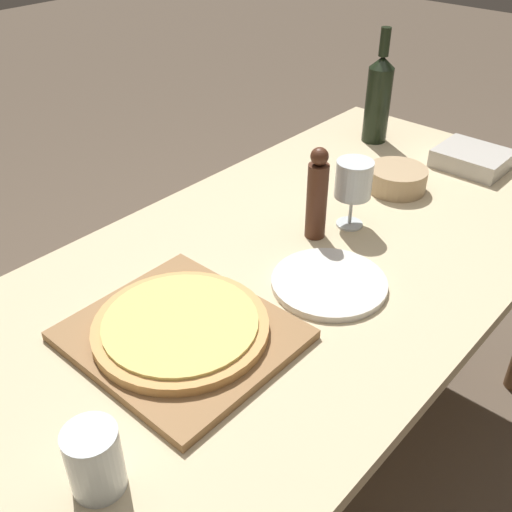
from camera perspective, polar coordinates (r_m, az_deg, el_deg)
The scene contains 11 objects.
ground_plane at distance 1.79m, azimuth 2.85°, elevation -20.28°, with size 12.00×12.00×0.00m, color brown.
dining_table at distance 1.31m, azimuth 3.66°, elevation -3.43°, with size 0.80×1.65×0.75m.
cutting_board at distance 1.05m, azimuth -7.10°, elevation -7.50°, with size 0.36×0.32×0.02m.
pizza at distance 1.04m, azimuth -7.18°, elevation -6.66°, with size 0.30×0.30×0.02m.
wine_bottle at distance 1.77m, azimuth 11.58°, elevation 14.59°, with size 0.07×0.07×0.32m.
pepper_mill at distance 1.28m, azimuth 5.83°, elevation 5.76°, with size 0.04×0.04×0.21m.
wine_glass at distance 1.32m, azimuth 9.29°, elevation 7.08°, with size 0.08×0.08×0.16m.
small_bowl at distance 1.54m, azimuth 13.19°, elevation 7.19°, with size 0.15×0.15×0.06m.
drinking_tumbler at distance 0.85m, azimuth -15.12°, elevation -18.24°, with size 0.07×0.07×0.10m.
dinner_plate at distance 1.18m, azimuth 6.98°, elevation -2.55°, with size 0.23×0.23×0.01m.
food_container at distance 1.71m, azimuth 19.90°, elevation 8.72°, with size 0.18×0.15×0.05m.
Camera 1 is at (0.62, -0.83, 1.46)m, focal length 42.00 mm.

